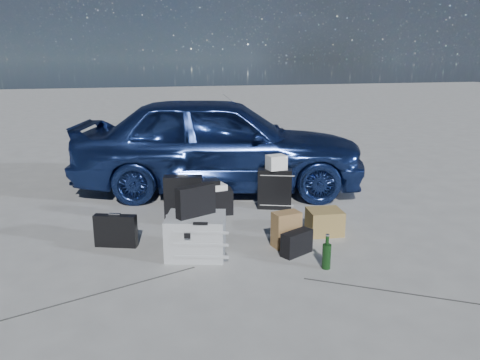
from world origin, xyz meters
name	(u,v)px	position (x,y,z in m)	size (l,w,h in m)	color
ground	(253,250)	(0.00, 0.00, 0.00)	(60.00, 60.00, 0.00)	#9F9F9A
car	(220,143)	(0.24, 2.36, 0.72)	(1.69, 4.21, 1.43)	navy
pelican_case	(196,236)	(-0.58, 0.05, 0.21)	(0.57, 0.47, 0.42)	#B0B4B6
laptop_bag	(196,201)	(-0.58, 0.06, 0.57)	(0.41, 0.10, 0.31)	black
briefcase	(116,231)	(-1.35, 0.51, 0.17)	(0.44, 0.10, 0.35)	black
suitcase_left	(184,200)	(-0.54, 1.02, 0.29)	(0.45, 0.16, 0.59)	black
suitcase_right	(275,189)	(0.71, 1.27, 0.26)	(0.44, 0.16, 0.53)	black
white_carton	(276,162)	(0.72, 1.27, 0.62)	(0.23, 0.19, 0.19)	white
duffel_bag	(207,202)	(-0.19, 1.30, 0.16)	(0.63, 0.27, 0.32)	black
flat_box_white	(208,187)	(-0.18, 1.31, 0.35)	(0.41, 0.31, 0.07)	white
flat_box_black	(208,182)	(-0.18, 1.31, 0.42)	(0.28, 0.20, 0.06)	black
kraft_bag	(286,229)	(0.37, 0.01, 0.19)	(0.28, 0.17, 0.38)	olive
cardboard_box	(325,222)	(0.92, 0.24, 0.14)	(0.37, 0.33, 0.28)	olive
messenger_bag	(297,243)	(0.39, -0.21, 0.12)	(0.35, 0.13, 0.24)	black
green_bottle	(327,252)	(0.53, -0.60, 0.16)	(0.08, 0.08, 0.33)	black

